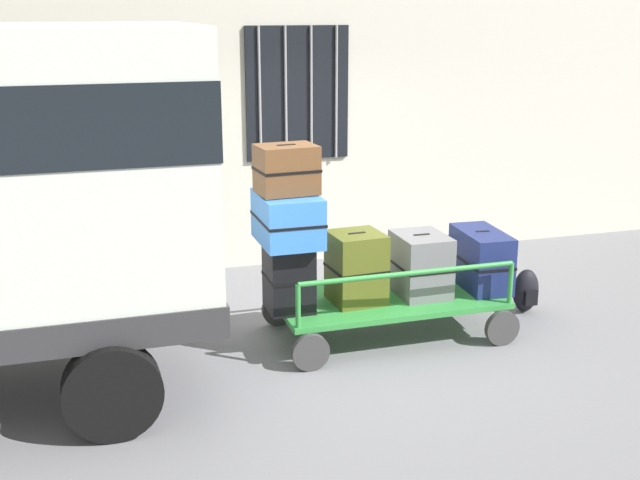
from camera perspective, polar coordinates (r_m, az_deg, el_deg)
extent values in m
plane|color=slate|center=(7.62, 0.84, -6.76)|extent=(40.00, 40.00, 0.00)
cube|color=beige|center=(9.44, -3.96, 13.24)|extent=(12.00, 0.30, 5.00)
cube|color=black|center=(9.40, -1.58, 10.20)|extent=(1.20, 0.04, 1.50)
cylinder|color=gray|center=(9.25, -4.23, 10.07)|extent=(0.03, 0.03, 1.50)
cylinder|color=gray|center=(9.32, -2.41, 10.14)|extent=(0.03, 0.03, 1.50)
cylinder|color=gray|center=(9.40, -0.61, 10.21)|extent=(0.03, 0.03, 1.50)
cylinder|color=gray|center=(9.49, 1.15, 10.26)|extent=(0.03, 0.03, 1.50)
cylinder|color=black|center=(5.98, -14.30, -10.22)|extent=(0.70, 0.22, 0.70)
cube|color=#2D8438|center=(7.56, 4.74, -4.16)|extent=(2.06, 1.02, 0.05)
cylinder|color=#383838|center=(7.56, 12.61, -6.02)|extent=(0.32, 0.06, 0.32)
cylinder|color=#383838|center=(8.43, 9.05, -3.50)|extent=(0.32, 0.06, 0.32)
cylinder|color=#383838|center=(6.88, -0.66, -7.86)|extent=(0.32, 0.06, 0.32)
cylinder|color=#383838|center=(7.83, -2.91, -4.85)|extent=(0.32, 0.06, 0.32)
cylinder|color=#2D8438|center=(7.51, 13.16, -2.94)|extent=(0.04, 0.04, 0.37)
cylinder|color=#2D8438|center=(8.29, 9.91, -0.96)|extent=(0.04, 0.04, 0.37)
cylinder|color=#2D8438|center=(6.76, -1.55, -4.65)|extent=(0.04, 0.04, 0.37)
cylinder|color=#2D8438|center=(7.62, -3.49, -2.27)|extent=(0.04, 0.04, 0.37)
cylinder|color=#2D8438|center=(7.02, 6.25, -2.34)|extent=(1.98, 0.04, 0.04)
cylinder|color=#2D8438|center=(7.85, 3.52, -0.29)|extent=(1.98, 0.04, 0.04)
cube|color=black|center=(7.12, -2.19, -2.60)|extent=(0.39, 0.42, 0.60)
cube|color=black|center=(7.12, -2.19, -2.60)|extent=(0.40, 0.43, 0.02)
cube|color=black|center=(7.04, -2.22, -0.32)|extent=(0.14, 0.03, 0.02)
cube|color=#3372C6|center=(6.99, -2.28, 1.50)|extent=(0.49, 0.70, 0.43)
cube|color=black|center=(6.99, -2.28, 1.50)|extent=(0.50, 0.71, 0.02)
cube|color=black|center=(6.95, -2.30, 3.17)|extent=(0.16, 0.03, 0.02)
cube|color=brown|center=(6.92, -2.36, 4.96)|extent=(0.52, 0.41, 0.41)
cube|color=black|center=(6.92, -2.36, 4.96)|extent=(0.53, 0.42, 0.02)
cube|color=black|center=(6.88, -2.38, 6.60)|extent=(0.16, 0.04, 0.02)
cube|color=#4C5119|center=(7.32, 2.56, -1.94)|extent=(0.48, 0.48, 0.64)
cube|color=black|center=(7.32, 2.56, -1.94)|extent=(0.49, 0.49, 0.02)
cube|color=black|center=(7.23, 2.59, 0.43)|extent=(0.16, 0.04, 0.02)
cube|color=slate|center=(7.57, 7.05, -1.71)|extent=(0.44, 0.56, 0.57)
cube|color=black|center=(7.57, 7.05, -1.71)|extent=(0.45, 0.57, 0.02)
cube|color=black|center=(7.49, 7.12, 0.32)|extent=(0.15, 0.03, 0.02)
cube|color=navy|center=(7.87, 11.18, -1.32)|extent=(0.42, 0.76, 0.54)
cube|color=black|center=(7.87, 11.18, -1.32)|extent=(0.43, 0.77, 0.02)
cube|color=black|center=(7.79, 11.28, 0.56)|extent=(0.13, 0.04, 0.02)
ellipsoid|color=black|center=(8.40, 14.18, -3.44)|extent=(0.27, 0.19, 0.44)
cube|color=black|center=(8.34, 14.49, -3.92)|extent=(0.14, 0.06, 0.15)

